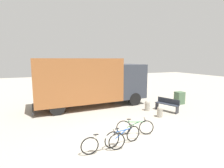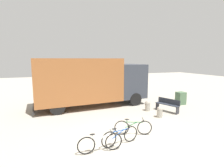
# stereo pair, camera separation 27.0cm
# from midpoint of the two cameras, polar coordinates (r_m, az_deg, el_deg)

# --- Properties ---
(ground_plane) EXTENTS (60.00, 60.00, 0.00)m
(ground_plane) POSITION_cam_midpoint_polar(r_m,az_deg,el_deg) (7.83, 4.94, -17.78)
(ground_plane) COLOR #A8A091
(delivery_truck) EXTENTS (8.08, 2.80, 3.46)m
(delivery_truck) POSITION_cam_midpoint_polar(r_m,az_deg,el_deg) (12.63, -6.35, 1.15)
(delivery_truck) COLOR #99592D
(delivery_truck) RESTS_ON ground
(park_bench) EXTENTS (0.92, 1.61, 0.84)m
(park_bench) POSITION_cam_midpoint_polar(r_m,az_deg,el_deg) (12.11, 18.35, -6.32)
(park_bench) COLOR #282D38
(park_bench) RESTS_ON ground
(bicycle_near) EXTENTS (1.70, 0.44, 0.75)m
(bicycle_near) POSITION_cam_midpoint_polar(r_m,az_deg,el_deg) (6.78, -2.70, -18.68)
(bicycle_near) COLOR black
(bicycle_near) RESTS_ON ground
(bicycle_middle) EXTENTS (1.69, 0.45, 0.75)m
(bicycle_middle) POSITION_cam_midpoint_polar(r_m,az_deg,el_deg) (7.31, 3.77, -16.63)
(bicycle_middle) COLOR black
(bicycle_middle) RESTS_ON ground
(bicycle_far) EXTENTS (1.60, 0.71, 0.75)m
(bicycle_far) POSITION_cam_midpoint_polar(r_m,az_deg,el_deg) (8.22, 7.84, -13.80)
(bicycle_far) COLOR black
(bicycle_far) RESTS_ON ground
(bollard_near_bench) EXTENTS (0.34, 0.34, 0.66)m
(bollard_near_bench) POSITION_cam_midpoint_polar(r_m,az_deg,el_deg) (10.83, 16.01, -8.62)
(bollard_near_bench) COLOR #9E998C
(bollard_near_bench) RESTS_ON ground
(bollard_far_bench) EXTENTS (0.34, 0.34, 0.69)m
(bollard_far_bench) POSITION_cam_midpoint_polar(r_m,az_deg,el_deg) (11.95, 12.17, -6.83)
(bollard_far_bench) COLOR #9E998C
(bollard_far_bench) RESTS_ON ground
(utility_box) EXTENTS (0.63, 0.55, 0.95)m
(utility_box) POSITION_cam_midpoint_polar(r_m,az_deg,el_deg) (14.32, 22.02, -4.33)
(utility_box) COLOR #4C6B4C
(utility_box) RESTS_ON ground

